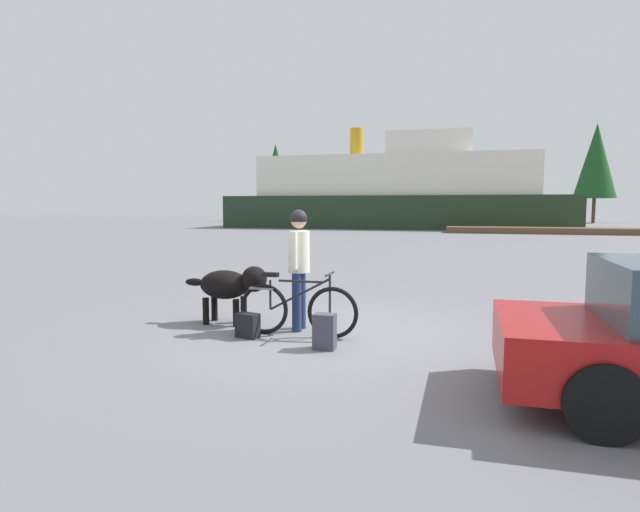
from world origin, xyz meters
TOP-DOWN VIEW (x-y plane):
  - ground_plane at (0.00, 0.00)m, footprint 160.00×160.00m
  - bicycle at (-0.26, -0.28)m, footprint 1.74×0.44m
  - person_cyclist at (-0.34, 0.09)m, footprint 0.32×0.53m
  - dog at (-1.49, 0.20)m, footprint 1.37×0.53m
  - backpack at (0.30, -0.84)m, footprint 0.28×0.20m
  - handbag_pannier at (-0.89, -0.55)m, footprint 0.36×0.26m
  - dock_pier at (6.77, 30.06)m, footprint 12.04×2.27m
  - ferry_boat at (-3.53, 36.73)m, footprint 27.23×7.96m
  - pine_tree_far_left at (-20.40, 54.01)m, footprint 3.39×3.39m
  - pine_tree_center at (-0.31, 52.61)m, footprint 3.44×3.44m
  - pine_tree_far_right at (14.99, 54.72)m, footprint 4.23×4.23m

SIDE VIEW (x-z plane):
  - ground_plane at x=0.00m, z-range 0.00..0.00m
  - handbag_pannier at x=-0.89m, z-range 0.00..0.34m
  - dock_pier at x=6.77m, z-range 0.00..0.40m
  - backpack at x=0.30m, z-range 0.00..0.46m
  - bicycle at x=-0.26m, z-range -0.07..0.85m
  - dog at x=-1.49m, z-range 0.15..1.07m
  - person_cyclist at x=-0.34m, z-range 0.19..1.98m
  - ferry_boat at x=-3.53m, z-range -1.26..6.93m
  - pine_tree_far_left at x=-20.40m, z-range 1.49..10.71m
  - pine_tree_center at x=-0.31m, z-range 1.35..11.33m
  - pine_tree_far_right at x=14.99m, z-range 1.29..11.68m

